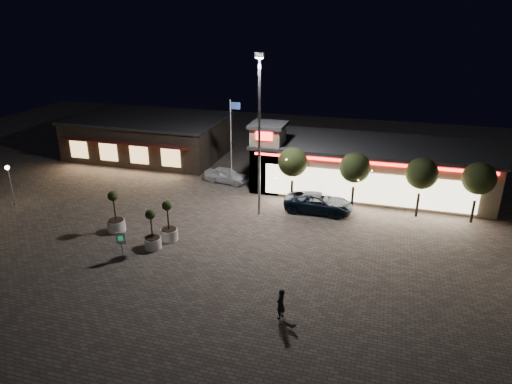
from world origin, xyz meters
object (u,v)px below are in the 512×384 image
(planter_left, at_px, (116,219))
(valet_sign, at_px, (121,240))
(white_sedan, at_px, (226,175))
(planter_mid, at_px, (152,236))
(pickup_truck, at_px, (318,203))
(pedestrian, at_px, (281,304))

(planter_left, relative_size, valet_sign, 1.70)
(white_sedan, bearing_deg, planter_mid, -174.72)
(pickup_truck, distance_m, pedestrian, 14.17)
(pickup_truck, xyz_separation_m, valet_sign, (-11.11, -10.96, 0.54))
(planter_left, bearing_deg, valet_sign, -52.87)
(pedestrian, xyz_separation_m, valet_sign, (-11.35, 3.21, 0.43))
(white_sedan, height_order, valet_sign, valet_sign)
(white_sedan, height_order, planter_left, planter_left)
(pickup_truck, height_order, white_sedan, pickup_truck)
(pickup_truck, xyz_separation_m, planter_left, (-13.65, -7.60, 0.21))
(planter_mid, distance_m, valet_sign, 2.21)
(pedestrian, bearing_deg, planter_mid, -97.17)
(planter_left, distance_m, planter_mid, 4.13)
(pickup_truck, relative_size, planter_left, 1.73)
(white_sedan, xyz_separation_m, planter_mid, (-0.52, -13.42, 0.17))
(pedestrian, relative_size, planter_left, 0.55)
(planter_left, bearing_deg, white_sedan, 69.91)
(white_sedan, relative_size, valet_sign, 2.26)
(white_sedan, relative_size, pedestrian, 2.43)
(planter_mid, bearing_deg, valet_sign, -125.59)
(planter_mid, height_order, valet_sign, planter_mid)
(pedestrian, bearing_deg, valet_sign, -86.70)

